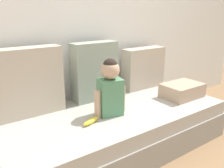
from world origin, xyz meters
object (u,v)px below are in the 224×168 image
object	(u,v)px
folded_blanket	(182,90)
couch	(116,129)
toddler	(110,88)
throw_pillow_left	(28,82)
banana	(91,121)
throw_pillow_right	(143,68)
throw_pillow_center	(95,71)

from	to	relation	value
folded_blanket	couch	bearing A→B (deg)	171.40
toddler	throw_pillow_left	bearing A→B (deg)	144.83
toddler	folded_blanket	bearing A→B (deg)	-5.23
banana	toddler	bearing A→B (deg)	14.59
couch	banana	world-z (taller)	banana
throw_pillow_left	toddler	xyz separation A→B (m)	(0.55, -0.39, -0.05)
couch	banana	distance (m)	0.38
couch	throw_pillow_right	bearing A→B (deg)	28.89
toddler	banana	size ratio (longest dim) A/B	2.82
folded_blanket	throw_pillow_center	bearing A→B (deg)	148.13
throw_pillow_left	toddler	distance (m)	0.67
toddler	folded_blanket	distance (m)	0.85
couch	toddler	size ratio (longest dim) A/B	4.28
throw_pillow_center	banana	distance (m)	0.60
couch	toddler	bearing A→B (deg)	-157.06
throw_pillow_right	folded_blanket	size ratio (longest dim) A/B	1.26
couch	folded_blanket	world-z (taller)	folded_blanket
throw_pillow_left	banana	world-z (taller)	throw_pillow_left
throw_pillow_center	toddler	xyz separation A→B (m)	(-0.09, -0.39, -0.05)
throw_pillow_center	folded_blanket	distance (m)	0.90
throw_pillow_center	throw_pillow_right	size ratio (longest dim) A/B	1.11
throw_pillow_left	throw_pillow_center	xyz separation A→B (m)	(0.64, 0.00, -0.00)
throw_pillow_center	throw_pillow_left	bearing A→B (deg)	180.00
toddler	banana	distance (m)	0.32
throw_pillow_left	throw_pillow_center	bearing A→B (deg)	0.00
banana	folded_blanket	world-z (taller)	folded_blanket
throw_pillow_center	throw_pillow_right	bearing A→B (deg)	0.00
throw_pillow_center	couch	bearing A→B (deg)	-90.00
throw_pillow_left	banana	distance (m)	0.61
throw_pillow_right	banana	world-z (taller)	throw_pillow_right
couch	folded_blanket	xyz separation A→B (m)	(0.75, -0.11, 0.26)
throw_pillow_left	folded_blanket	bearing A→B (deg)	-18.55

